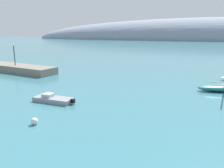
% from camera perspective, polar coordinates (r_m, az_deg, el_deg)
% --- Properties ---
extents(breakwater_rocks, '(23.44, 7.86, 1.37)m').
position_cam_1_polar(breakwater_rocks, '(51.95, -24.43, 3.84)').
color(breakwater_rocks, gray).
rests_on(breakwater_rocks, ground).
extents(distant_ridge, '(394.15, 69.76, 41.35)m').
position_cam_1_polar(distant_ridge, '(232.63, 25.63, 9.91)').
color(distant_ridge, gray).
rests_on(distant_ridge, ground).
extents(sailboat_teal_near_shore, '(7.48, 4.13, 10.20)m').
position_cam_1_polar(sailboat_teal_near_shore, '(34.55, 26.55, -0.79)').
color(sailboat_teal_near_shore, '#1E6B70').
rests_on(sailboat_teal_near_shore, water).
extents(motorboat_grey_foreground, '(5.23, 1.81, 0.93)m').
position_cam_1_polar(motorboat_grey_foreground, '(27.30, -14.64, -3.73)').
color(motorboat_grey_foreground, gray).
rests_on(motorboat_grey_foreground, water).
extents(mooring_buoy_white, '(0.62, 0.62, 0.62)m').
position_cam_1_polar(mooring_buoy_white, '(21.30, -19.02, -8.88)').
color(mooring_buoy_white, silver).
rests_on(mooring_buoy_white, water).
extents(harbor_lamp_post, '(0.36, 0.36, 4.23)m').
position_cam_1_polar(harbor_lamp_post, '(49.61, -23.52, 7.39)').
color(harbor_lamp_post, black).
rests_on(harbor_lamp_post, breakwater_rocks).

